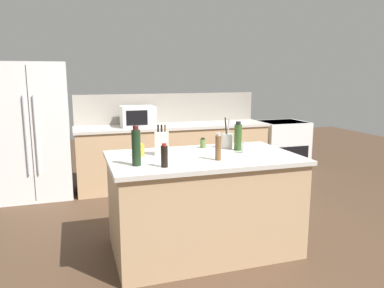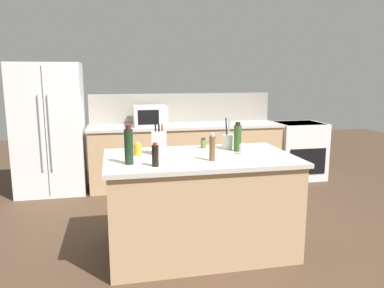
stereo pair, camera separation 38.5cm
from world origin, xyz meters
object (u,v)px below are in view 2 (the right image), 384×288
object	(u,v)px
spice_jar_oregano	(203,143)
wine_bottle	(129,146)
knife_block	(159,142)
olive_oil_bottle	(238,138)
honey_jar	(138,149)
soy_sauce_bottle	(155,155)
pepper_grinder	(212,148)
refrigerator	(50,129)
salt_shaker	(242,149)
utensil_crock	(228,141)
range_oven	(298,150)
microwave	(150,116)

from	to	relation	value
spice_jar_oregano	wine_bottle	world-z (taller)	wine_bottle
knife_block	olive_oil_bottle	distance (m)	0.78
honey_jar	soy_sauce_bottle	distance (m)	0.49
olive_oil_bottle	pepper_grinder	size ratio (longest dim) A/B	1.19
refrigerator	soy_sauce_bottle	size ratio (longest dim) A/B	9.28
spice_jar_oregano	salt_shaker	size ratio (longest dim) A/B	0.97
knife_block	utensil_crock	xyz separation A→B (m)	(0.72, 0.11, -0.03)
refrigerator	olive_oil_bottle	size ratio (longest dim) A/B	6.34
spice_jar_oregano	knife_block	bearing A→B (deg)	-157.33
utensil_crock	soy_sauce_bottle	world-z (taller)	utensil_crock
pepper_grinder	olive_oil_bottle	bearing A→B (deg)	44.91
range_oven	salt_shaker	bearing A→B (deg)	-128.74
range_oven	refrigerator	bearing A→B (deg)	179.24
knife_block	honey_jar	bearing A→B (deg)	-165.19
microwave	wine_bottle	size ratio (longest dim) A/B	1.44
wine_bottle	pepper_grinder	bearing A→B (deg)	-1.70
refrigerator	range_oven	world-z (taller)	refrigerator
knife_block	spice_jar_oregano	distance (m)	0.53
salt_shaker	wine_bottle	bearing A→B (deg)	-170.37
olive_oil_bottle	pepper_grinder	world-z (taller)	olive_oil_bottle
utensil_crock	olive_oil_bottle	distance (m)	0.16
range_oven	honey_jar	distance (m)	3.47
utensil_crock	olive_oil_bottle	bearing A→B (deg)	-66.93
wine_bottle	soy_sauce_bottle	bearing A→B (deg)	-30.87
utensil_crock	honey_jar	size ratio (longest dim) A/B	2.64
range_oven	salt_shaker	distance (m)	2.88
spice_jar_oregano	pepper_grinder	size ratio (longest dim) A/B	0.43
olive_oil_bottle	wine_bottle	world-z (taller)	wine_bottle
microwave	olive_oil_bottle	bearing A→B (deg)	-72.14
range_oven	soy_sauce_bottle	distance (m)	3.69
soy_sauce_bottle	range_oven	bearing A→B (deg)	43.61
microwave	utensil_crock	size ratio (longest dim) A/B	1.52
microwave	soy_sauce_bottle	world-z (taller)	microwave
range_oven	spice_jar_oregano	size ratio (longest dim) A/B	8.73
spice_jar_oregano	pepper_grinder	world-z (taller)	pepper_grinder
microwave	salt_shaker	world-z (taller)	microwave
range_oven	soy_sauce_bottle	bearing A→B (deg)	-136.39
wine_bottle	range_oven	bearing A→B (deg)	39.97
range_oven	utensil_crock	xyz separation A→B (m)	(-1.83, -1.92, 0.56)
knife_block	spice_jar_oregano	bearing A→B (deg)	37.13
spice_jar_oregano	soy_sauce_bottle	bearing A→B (deg)	-130.24
range_oven	spice_jar_oregano	world-z (taller)	spice_jar_oregano
spice_jar_oregano	olive_oil_bottle	size ratio (longest dim) A/B	0.36
spice_jar_oregano	salt_shaker	xyz separation A→B (m)	(0.29, -0.38, 0.00)
utensil_crock	knife_block	bearing A→B (deg)	-171.17
microwave	pepper_grinder	bearing A→B (deg)	-82.72
olive_oil_bottle	pepper_grinder	distance (m)	0.50
olive_oil_bottle	honey_jar	xyz separation A→B (m)	(-0.99, 0.02, -0.08)
knife_block	utensil_crock	distance (m)	0.73
utensil_crock	pepper_grinder	world-z (taller)	utensil_crock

